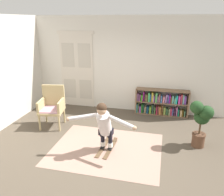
# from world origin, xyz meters

# --- Properties ---
(ground_plane) EXTENTS (7.20, 7.20, 0.00)m
(ground_plane) POSITION_xyz_m (0.00, 0.00, 0.00)
(ground_plane) COLOR #4D4336
(back_wall) EXTENTS (6.00, 0.10, 2.90)m
(back_wall) POSITION_xyz_m (0.00, 2.60, 1.45)
(back_wall) COLOR silver
(back_wall) RESTS_ON ground
(double_door) EXTENTS (1.22, 0.05, 2.45)m
(double_door) POSITION_xyz_m (-1.65, 2.54, 1.23)
(double_door) COLOR beige
(double_door) RESTS_ON ground
(rug) EXTENTS (2.42, 1.94, 0.01)m
(rug) POSITION_xyz_m (-0.01, 0.08, 0.00)
(rug) COLOR #9B7869
(rug) RESTS_ON ground
(bookshelf) EXTENTS (1.58, 0.30, 0.79)m
(bookshelf) POSITION_xyz_m (1.10, 2.39, 0.37)
(bookshelf) COLOR brown
(bookshelf) RESTS_ON ground
(wicker_chair) EXTENTS (0.70, 0.70, 1.10)m
(wicker_chair) POSITION_xyz_m (-1.75, 0.93, 0.58)
(wicker_chair) COLOR tan
(wicker_chair) RESTS_ON ground
(potted_plant) EXTENTS (0.51, 0.43, 1.11)m
(potted_plant) POSITION_xyz_m (2.00, 0.68, 0.68)
(potted_plant) COLOR brown
(potted_plant) RESTS_ON ground
(skis_pair) EXTENTS (0.32, 0.87, 0.07)m
(skis_pair) POSITION_xyz_m (-0.01, 0.11, 0.02)
(skis_pair) COLOR brown
(skis_pair) RESTS_ON rug
(person_skier) EXTENTS (1.48, 0.61, 1.13)m
(person_skier) POSITION_xyz_m (-0.02, -0.07, 0.71)
(person_skier) COLOR white
(person_skier) RESTS_ON skis_pair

